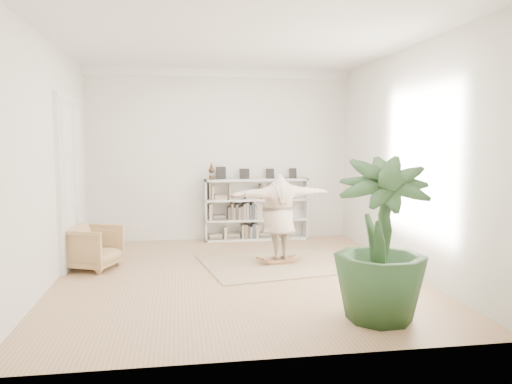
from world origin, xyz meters
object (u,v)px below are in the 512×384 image
armchair (93,247)px  person (279,214)px  bookshelf (256,210)px  rocker_board (278,260)px  houseplant (381,239)px

armchair → person: (3.10, -0.14, 0.50)m
bookshelf → person: 2.17m
armchair → person: bearing=-70.2°
bookshelf → rocker_board: bearing=-88.6°
houseplant → rocker_board: bearing=103.1°
person → houseplant: houseplant is taller
rocker_board → houseplant: houseplant is taller
bookshelf → rocker_board: bookshelf is taller
armchair → person: 3.14m
bookshelf → person: bearing=-88.6°
rocker_board → armchair: bearing=167.6°
armchair → rocker_board: (3.10, -0.14, -0.29)m
bookshelf → armchair: 3.66m
bookshelf → armchair: (-3.04, -2.01, -0.28)m
person → rocker_board: bearing=-99.7°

